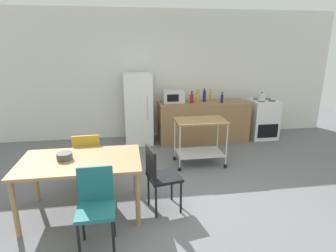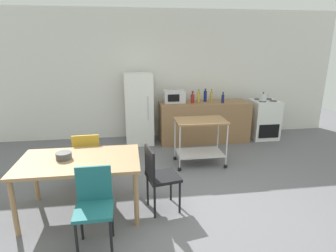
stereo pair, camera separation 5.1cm
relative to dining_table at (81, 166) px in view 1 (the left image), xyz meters
name	(u,v)px [view 1 (the left image)]	position (x,y,z in m)	size (l,w,h in m)	color
ground_plane	(190,205)	(1.41, -0.05, -0.67)	(12.00, 12.00, 0.00)	slate
back_wall	(160,75)	(1.41, 3.15, 0.78)	(8.40, 0.12, 2.90)	silver
kitchen_counter	(203,122)	(2.31, 2.55, -0.22)	(2.00, 0.64, 0.90)	olive
dining_table	(81,166)	(0.00, 0.00, 0.00)	(1.50, 0.90, 0.75)	#A37A51
chair_teal	(96,203)	(0.24, -0.67, -0.15)	(0.41, 0.41, 0.89)	#1E666B
chair_mustard	(88,157)	(0.00, 0.66, -0.15)	(0.42, 0.42, 0.89)	gold
chair_black	(159,174)	(0.99, -0.09, -0.15)	(0.47, 0.47, 0.89)	black
stove_oven	(262,119)	(3.76, 2.57, -0.22)	(0.60, 0.61, 0.92)	white
refrigerator	(138,109)	(0.86, 2.65, 0.10)	(0.60, 0.63, 1.55)	white
kitchen_cart	(200,134)	(1.90, 1.28, -0.10)	(0.91, 0.57, 0.85)	olive
microwave	(173,97)	(1.64, 2.64, 0.36)	(0.46, 0.35, 0.26)	silver
bottle_sesame_oil	(192,98)	(2.03, 2.51, 0.33)	(0.08, 0.08, 0.26)	maroon
bottle_wine	(198,97)	(2.17, 2.54, 0.36)	(0.07, 0.07, 0.29)	gold
bottle_sparkling_water	(204,96)	(2.35, 2.62, 0.36)	(0.07, 0.07, 0.29)	navy
bottle_hot_sauce	(210,96)	(2.49, 2.64, 0.35)	(0.06, 0.06, 0.27)	gold
bottle_olive_oil	(222,98)	(2.70, 2.45, 0.32)	(0.06, 0.06, 0.24)	navy
fruit_bowl	(65,156)	(-0.19, 0.04, 0.12)	(0.19, 0.19, 0.09)	#4C4C4C
kettle	(262,97)	(3.65, 2.47, 0.33)	(0.24, 0.17, 0.19)	silver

